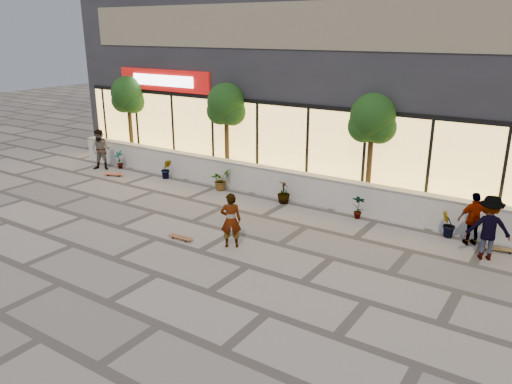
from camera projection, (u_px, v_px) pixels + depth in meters
The scene contains 19 objects.
ground at pixel (158, 274), 12.55m from camera, with size 80.00×80.00×0.00m, color gray.
planter_wall at pixel (294, 185), 17.95m from camera, with size 22.00×0.42×1.04m.
retail_building at pixel (359, 70), 21.15m from camera, with size 24.00×9.17×8.50m.
shrub_a at pixel (119, 160), 21.99m from camera, with size 0.43×0.29×0.81m, color #133511.
shrub_b at pixel (166, 169), 20.53m from camera, with size 0.45×0.36×0.81m, color #133511.
shrub_c at pixel (221, 180), 19.06m from camera, with size 0.73×0.63×0.81m, color #133511.
shrub_d at pixel (284, 192), 17.60m from camera, with size 0.45×0.45×0.81m, color #133511.
shrub_e at pixel (358, 207), 16.14m from camera, with size 0.43×0.29×0.81m, color #133511.
shrub_f at pixel (448, 224), 14.67m from camera, with size 0.45×0.36×0.81m, color #133511.
tree_west at pixel (128, 97), 22.44m from camera, with size 1.60×1.50×3.92m.
tree_midwest at pixel (226, 107), 19.57m from camera, with size 1.60×1.50×3.92m.
tree_mideast at pixel (372, 121), 16.43m from camera, with size 1.60×1.50×3.92m.
skater_center at pixel (231, 220), 13.92m from camera, with size 0.58×0.38×1.59m, color white.
skater_left at pixel (101, 150), 21.68m from camera, with size 0.86×0.67×1.78m, color tan.
skater_right_near at pixel (474, 219), 14.07m from camera, with size 0.91×0.38×1.56m, color silver.
skater_right_far at pixel (489, 228), 13.17m from camera, with size 1.14×0.66×1.77m, color #95371B.
skateboard_center at pixel (180, 237), 14.60m from camera, with size 0.80×0.22×0.10m.
skateboard_left at pixel (114, 174), 20.95m from camera, with size 0.86×0.52×0.10m.
skateboard_right_near at pixel (501, 249), 13.79m from camera, with size 0.82×0.36×0.10m.
Camera 1 is at (8.28, -8.06, 5.87)m, focal length 35.00 mm.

